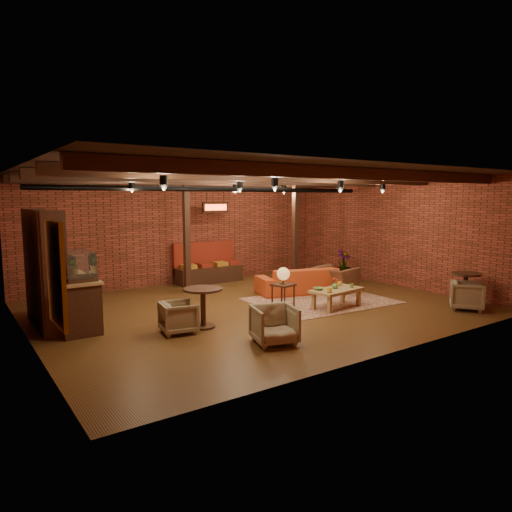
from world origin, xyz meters
TOP-DOWN VIEW (x-y plane):
  - floor at (0.00, 0.00)m, footprint 10.00×10.00m
  - ceiling at (0.00, 0.00)m, footprint 10.00×8.00m
  - wall_back at (0.00, 4.00)m, footprint 10.00×0.02m
  - wall_front at (0.00, -4.00)m, footprint 10.00×0.02m
  - wall_left at (-5.00, 0.00)m, footprint 0.02×8.00m
  - wall_right at (5.00, 0.00)m, footprint 0.02×8.00m
  - ceiling_beams at (0.00, 0.00)m, footprint 9.80×6.40m
  - ceiling_pipe at (0.00, 1.60)m, footprint 9.60×0.12m
  - post_left at (-0.60, 2.60)m, footprint 0.16×0.16m
  - post_right at (2.80, 2.00)m, footprint 0.16×0.16m
  - service_counter at (-4.10, 1.00)m, footprint 0.80×2.50m
  - plant_counter at (-4.00, 1.20)m, footprint 0.35×0.39m
  - shelving_hutch at (-4.50, 1.10)m, footprint 0.52×2.00m
  - chalkboard_menu at (-4.93, -2.30)m, footprint 0.08×0.96m
  - banquette at (0.60, 3.55)m, footprint 2.10×0.70m
  - service_sign at (0.60, 3.10)m, footprint 0.86×0.06m
  - ceiling_spotlights at (0.00, 0.00)m, footprint 6.40×4.40m
  - rug at (1.72, -0.37)m, footprint 3.57×2.82m
  - sofa at (1.95, 0.69)m, footprint 2.62×1.56m
  - coffee_table at (1.51, -1.12)m, footprint 1.42×0.84m
  - side_table_lamp at (0.50, -0.36)m, footprint 0.57×0.57m
  - round_table_left at (-1.92, -0.82)m, footprint 0.79×0.79m
  - armchair_a at (-2.48, -0.86)m, footprint 0.72×0.76m
  - armchair_b at (-1.34, -2.45)m, footprint 0.91×0.88m
  - armchair_right at (2.84, 0.26)m, footprint 0.89×1.18m
  - side_table_book at (3.18, 1.06)m, footprint 0.59×0.59m
  - round_table_right at (4.32, -2.73)m, footprint 0.68×0.68m
  - armchair_far at (3.95, -3.01)m, footprint 0.97×0.96m
  - plant_tall at (4.40, 1.50)m, footprint 1.91×1.91m

SIDE VIEW (x-z plane):
  - floor at x=0.00m, z-range 0.00..0.00m
  - rug at x=1.72m, z-range 0.00..0.01m
  - armchair_a at x=-2.48m, z-range 0.00..0.68m
  - sofa at x=1.95m, z-range 0.00..0.72m
  - armchair_far at x=3.95m, z-range 0.00..0.73m
  - armchair_b at x=-1.34m, z-range 0.00..0.77m
  - coffee_table at x=1.51m, z-range 0.05..0.77m
  - armchair_right at x=2.84m, z-range 0.00..0.94m
  - banquette at x=0.60m, z-range 0.00..1.00m
  - side_table_book at x=3.18m, z-range 0.22..0.80m
  - round_table_right at x=4.32m, z-range 0.13..0.94m
  - round_table_left at x=-1.92m, z-range 0.14..0.96m
  - side_table_lamp at x=0.50m, z-range 0.25..1.23m
  - service_counter at x=-4.10m, z-range 0.00..1.60m
  - shelving_hutch at x=-4.50m, z-range 0.00..2.40m
  - plant_counter at x=-4.00m, z-range 1.07..1.37m
  - plant_tall at x=4.40m, z-range 0.00..2.89m
  - wall_back at x=0.00m, z-range 0.00..3.20m
  - wall_front at x=0.00m, z-range 0.00..3.20m
  - wall_left at x=-5.00m, z-range 0.00..3.20m
  - wall_right at x=5.00m, z-range 0.00..3.20m
  - post_left at x=-0.60m, z-range 0.00..3.20m
  - post_right at x=2.80m, z-range 0.00..3.20m
  - chalkboard_menu at x=-4.93m, z-range 0.87..2.33m
  - service_sign at x=0.60m, z-range 2.20..2.50m
  - ceiling_pipe at x=0.00m, z-range 2.79..2.91m
  - ceiling_spotlights at x=0.00m, z-range 2.72..3.00m
  - ceiling_beams at x=0.00m, z-range 2.97..3.19m
  - ceiling at x=0.00m, z-range 3.19..3.21m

